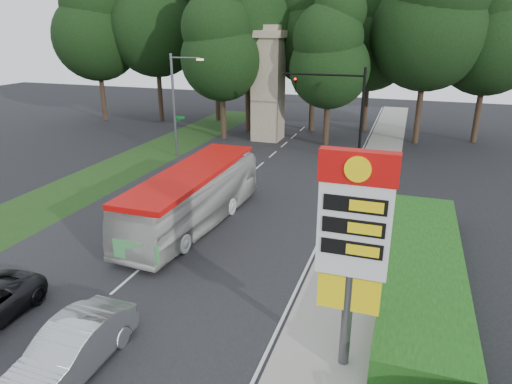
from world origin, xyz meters
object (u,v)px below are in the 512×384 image
(transit_bus, at_px, (193,198))
(streetlight_signs, at_px, (176,101))
(sedan_silver, at_px, (72,349))
(traffic_signal_mast, at_px, (344,103))
(gas_station_pylon, at_px, (353,235))
(monument, at_px, (268,83))

(transit_bus, bearing_deg, streetlight_signs, 124.85)
(streetlight_signs, height_order, sedan_silver, streetlight_signs)
(streetlight_signs, bearing_deg, traffic_signal_mast, 8.92)
(streetlight_signs, relative_size, sedan_silver, 1.69)
(gas_station_pylon, height_order, monument, monument)
(sedan_silver, bearing_deg, streetlight_signs, 110.36)
(gas_station_pylon, relative_size, sedan_silver, 1.44)
(transit_bus, distance_m, sedan_silver, 11.06)
(gas_station_pylon, bearing_deg, transit_bus, 138.17)
(streetlight_signs, height_order, monument, monument)
(gas_station_pylon, xyz_separation_m, sedan_silver, (-7.70, -2.87, -3.67))
(gas_station_pylon, relative_size, transit_bus, 0.63)
(streetlight_signs, xyz_separation_m, transit_bus, (7.16, -11.93, -2.91))
(streetlight_signs, distance_m, sedan_silver, 24.68)
(traffic_signal_mast, height_order, streetlight_signs, streetlight_signs)
(monument, bearing_deg, gas_station_pylon, -68.20)
(streetlight_signs, relative_size, monument, 0.80)
(gas_station_pylon, height_order, streetlight_signs, streetlight_signs)
(transit_bus, height_order, sedan_silver, transit_bus)
(gas_station_pylon, distance_m, monument, 30.17)
(traffic_signal_mast, bearing_deg, monument, 142.00)
(transit_bus, bearing_deg, traffic_signal_mast, 72.30)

